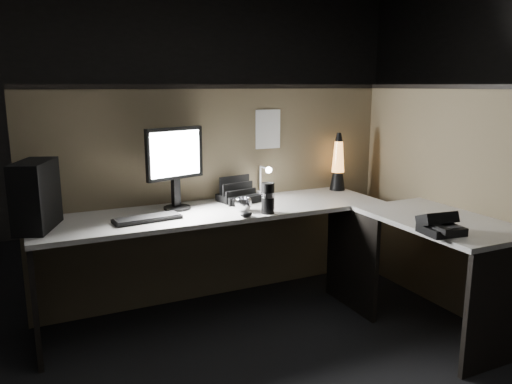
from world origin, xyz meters
name	(u,v)px	position (x,y,z in m)	size (l,w,h in m)	color
floor	(279,349)	(0.00, 0.00, 0.00)	(6.00, 6.00, 0.00)	black
room_shell	(282,66)	(0.00, 0.00, 1.62)	(6.00, 6.00, 6.00)	silver
partition_back	(220,194)	(0.00, 0.93, 0.75)	(2.66, 0.06, 1.50)	brown
partition_right	(444,200)	(1.33, 0.10, 0.75)	(0.06, 1.66, 1.50)	brown
desk	(286,239)	(0.18, 0.25, 0.58)	(2.60, 1.60, 0.73)	#B2AEA8
pc_tower	(36,195)	(-1.22, 0.61, 0.92)	(0.17, 0.37, 0.39)	black
monitor	(175,160)	(-0.38, 0.73, 1.05)	(0.41, 0.18, 0.53)	black
keyboard	(147,219)	(-0.63, 0.52, 0.74)	(0.40, 0.13, 0.02)	black
mouse	(246,214)	(-0.05, 0.34, 0.75)	(0.08, 0.06, 0.03)	black
clip_lamp	(264,179)	(0.29, 0.80, 0.87)	(0.04, 0.18, 0.23)	silver
organizer	(238,195)	(0.07, 0.76, 0.77)	(0.29, 0.27, 0.19)	black
lava_lamp	(338,166)	(0.92, 0.79, 0.91)	(0.12, 0.12, 0.44)	black
travel_mug	(268,198)	(0.11, 0.37, 0.83)	(0.09, 0.09, 0.20)	black
steel_mug	(243,205)	(-0.01, 0.48, 0.77)	(0.11, 0.11, 0.09)	silver
figurine	(339,183)	(0.92, 0.77, 0.78)	(0.06, 0.06, 0.06)	#F4A426
pinned_paper	(268,129)	(0.37, 0.90, 1.21)	(0.20, 0.00, 0.28)	white
desk_phone	(440,225)	(0.76, -0.43, 0.78)	(0.22, 0.23, 0.12)	black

